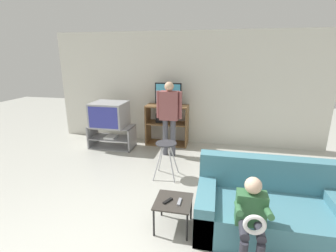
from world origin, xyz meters
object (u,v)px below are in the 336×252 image
Objects in this scene: tv_stand at (112,137)px; person_standing_adult at (169,112)px; television_main at (109,114)px; person_seated_child at (251,215)px; remote_control_white at (179,202)px; snack_table at (173,204)px; couch at (268,209)px; television_flat at (168,95)px; folding_stool at (166,149)px; media_shelf at (167,125)px; remote_control_black at (168,201)px.

tv_stand is 0.65× the size of person_standing_adult.
person_seated_child is (2.77, -2.74, -0.25)m from television_main.
person_standing_adult is (-0.59, 2.27, 0.56)m from remote_control_white.
person_standing_adult is at bearing 102.85° from snack_table.
couch is (3.03, -2.21, 0.02)m from tv_stand.
snack_table is 3.06× the size of remote_control_white.
television_main is 3.11m from snack_table.
television_main is 1.69× the size of snack_table.
television_flat is 0.95× the size of folding_stool.
media_shelf is at bearing 106.69° from remote_control_white.
tv_stand is 7.02× the size of remote_control_black.
tv_stand is at bearing -159.98° from television_flat.
remote_control_white is 0.16× the size of person_seated_child.
tv_stand is 1.58× the size of folding_stool.
person_seated_child is at bearing -45.09° from tv_stand.
folding_stool is 0.41× the size of person_standing_adult.
media_shelf reaches higher than snack_table.
couch reaches higher than folding_stool.
couch is (1.06, 0.24, -0.12)m from remote_control_white.
television_main is at bearing 143.74° from folding_stool.
folding_stool is (1.53, -1.15, 0.27)m from tv_stand.
couch is (1.50, -1.06, -0.25)m from folding_stool.
remote_control_black is (1.85, -2.44, -0.40)m from television_main.
television_main is 1.17× the size of folding_stool.
media_shelf is 2.98m from snack_table.
media_shelf is at bearing 115.63° from person_seated_child.
snack_table is at bearing -73.97° from folding_stool.
person_seated_child is at bearing -62.11° from person_standing_adult.
tv_stand is at bearing -158.93° from media_shelf.
folding_stool reaches higher than tv_stand.
couch reaches higher than tv_stand.
television_flat is 4.23× the size of remote_control_black.
remote_control_black is 0.16× the size of person_seated_child.
snack_table is (0.66, -2.88, -0.87)m from television_flat.
person_seated_child is (1.55, -3.22, 0.05)m from media_shelf.
television_flat is 1.77m from folding_stool.
remote_control_black reaches higher than snack_table.
couch is (1.20, 0.25, -0.12)m from remote_control_black.
television_flat reaches higher than tv_stand.
television_main is 1.22× the size of television_flat.
television_main is 3.79m from couch.
person_standing_adult is (0.18, -0.64, 0.46)m from media_shelf.
tv_stand is 3.07m from remote_control_black.
television_flat is 3.08m from remote_control_black.
remote_control_white is (1.99, -2.43, -0.40)m from television_main.
remote_control_white is (0.74, -2.90, -0.81)m from television_flat.
person_seated_child reaches higher than remote_control_black.
snack_table is 0.10m from remote_control_white.
person_standing_adult reaches higher than person_seated_child.
television_main is 0.76× the size of media_shelf.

